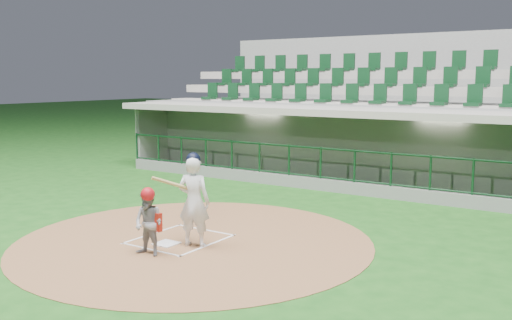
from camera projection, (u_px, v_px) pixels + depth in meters
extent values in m
plane|color=#174C15|center=(189.00, 237.00, 11.89)|extent=(120.00, 120.00, 0.00)
cylinder|color=brown|center=(194.00, 241.00, 11.56)|extent=(7.20, 7.20, 0.01)
cube|color=silver|center=(166.00, 244.00, 11.31)|extent=(0.43, 0.43, 0.02)
cube|color=white|center=(153.00, 234.00, 12.05)|extent=(0.05, 1.80, 0.01)
cube|color=white|center=(209.00, 245.00, 11.23)|extent=(0.05, 1.80, 0.01)
cube|color=white|center=(206.00, 230.00, 12.34)|extent=(1.55, 0.05, 0.01)
cube|color=silver|center=(150.00, 249.00, 10.94)|extent=(1.55, 0.05, 0.01)
cube|color=gray|center=(342.00, 199.00, 18.15)|extent=(15.00, 3.00, 0.10)
cube|color=slate|center=(363.00, 151.00, 19.27)|extent=(15.00, 0.20, 2.70)
cube|color=#A9A496|center=(362.00, 144.00, 19.14)|extent=(13.50, 0.04, 0.90)
cube|color=slate|center=(166.00, 141.00, 22.06)|extent=(0.20, 3.00, 2.70)
cube|color=#9A968B|center=(341.00, 110.00, 17.54)|extent=(15.40, 3.50, 0.20)
cube|color=slate|center=(320.00, 185.00, 16.77)|extent=(15.00, 0.15, 0.40)
cube|color=black|center=(321.00, 132.00, 16.55)|extent=(15.00, 0.01, 0.95)
cube|color=brown|center=(356.00, 186.00, 18.98)|extent=(12.75, 0.40, 0.45)
cube|color=white|center=(263.00, 111.00, 19.41)|extent=(1.30, 0.35, 0.04)
cube|color=white|center=(441.00, 118.00, 16.12)|extent=(1.30, 0.35, 0.04)
imported|color=maroon|center=(213.00, 155.00, 22.12)|extent=(1.05, 0.61, 1.61)
imported|color=#B1131D|center=(295.00, 163.00, 20.17)|extent=(1.04, 0.71, 1.63)
imported|color=maroon|center=(379.00, 172.00, 18.18)|extent=(0.90, 0.74, 1.59)
imported|color=maroon|center=(502.00, 184.00, 16.02)|extent=(1.56, 0.59, 1.65)
cube|color=gray|center=(382.00, 138.00, 20.59)|extent=(17.00, 6.50, 2.50)
cube|color=#ADA69C|center=(366.00, 107.00, 19.19)|extent=(16.60, 0.95, 0.30)
cube|color=gray|center=(377.00, 90.00, 19.90)|extent=(16.60, 0.95, 0.30)
cube|color=gray|center=(388.00, 75.00, 20.60)|extent=(16.60, 0.95, 0.30)
cube|color=gray|center=(413.00, 97.00, 23.16)|extent=(17.00, 0.25, 5.05)
imported|color=white|center=(194.00, 202.00, 11.06)|extent=(0.74, 0.59, 1.77)
sphere|color=black|center=(193.00, 160.00, 10.94)|extent=(0.28, 0.28, 0.28)
cylinder|color=tan|center=(175.00, 185.00, 10.94)|extent=(0.58, 0.79, 0.39)
imported|color=gray|center=(149.00, 224.00, 10.52)|extent=(0.62, 0.51, 1.21)
sphere|color=#AE1219|center=(148.00, 194.00, 10.44)|extent=(0.26, 0.26, 0.26)
cube|color=#B52013|center=(154.00, 222.00, 10.64)|extent=(0.32, 0.10, 0.35)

